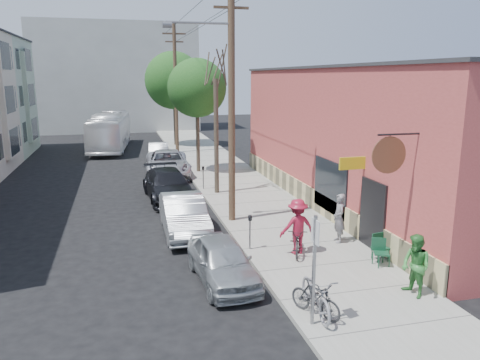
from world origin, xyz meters
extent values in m
plane|color=black|center=(0.00, 0.00, 0.00)|extent=(120.00, 120.00, 0.00)
cube|color=gray|center=(4.25, 11.00, 0.07)|extent=(4.50, 58.00, 0.15)
cube|color=#B04441|center=(9.00, 5.00, 3.25)|extent=(5.00, 20.00, 6.50)
cube|color=#2B2B2D|center=(9.00, 5.00, 6.55)|extent=(5.20, 20.20, 0.12)
cube|color=#C9B67D|center=(6.48, 5.00, 0.55)|extent=(0.10, 20.00, 1.10)
cube|color=black|center=(6.47, -1.00, 1.30)|extent=(0.10, 1.60, 2.60)
cube|color=black|center=(6.47, 2.50, 1.60)|extent=(0.08, 3.00, 2.20)
cylinder|color=brown|center=(5.55, -3.20, 3.90)|extent=(1.10, 0.06, 1.10)
cube|color=gold|center=(6.00, -0.20, 3.10)|extent=(1.00, 0.08, 0.45)
cube|color=beige|center=(-9.25, 18.00, 4.50)|extent=(1.10, 3.20, 7.00)
cube|color=#A4B69A|center=(-9.25, 26.00, 4.50)|extent=(1.10, 3.20, 7.00)
cube|color=#B7B7B2|center=(-2.00, 42.00, 6.00)|extent=(18.00, 8.00, 12.00)
cube|color=slate|center=(2.35, -5.38, 1.55)|extent=(0.07, 0.07, 2.80)
cube|color=silver|center=(2.35, -5.38, 2.55)|extent=(0.02, 0.45, 0.60)
cylinder|color=slate|center=(2.25, -0.04, 0.70)|extent=(0.06, 0.06, 1.10)
cylinder|color=black|center=(2.25, -0.04, 1.30)|extent=(0.14, 0.14, 0.18)
cylinder|color=slate|center=(2.25, 9.34, 0.70)|extent=(0.06, 0.06, 1.10)
cylinder|color=black|center=(2.25, 9.34, 1.30)|extent=(0.14, 0.14, 0.18)
cylinder|color=#503A28|center=(2.45, 3.51, 5.15)|extent=(0.28, 0.28, 10.00)
cube|color=#503A28|center=(2.45, 3.51, 8.75)|extent=(1.40, 0.10, 0.10)
cylinder|color=slate|center=(-0.05, 3.51, 8.05)|extent=(0.35, 0.24, 0.24)
cylinder|color=#503A28|center=(2.45, 22.45, 5.15)|extent=(0.28, 0.28, 10.00)
cube|color=#503A28|center=(2.45, 22.45, 9.35)|extent=(1.80, 0.12, 0.12)
cube|color=#503A28|center=(2.45, 22.45, 8.75)|extent=(1.40, 0.10, 0.10)
cylinder|color=#44392C|center=(2.80, 8.39, 3.09)|extent=(0.24, 0.24, 5.88)
cylinder|color=#44392C|center=(2.80, 14.27, 2.64)|extent=(0.24, 0.24, 4.98)
sphere|color=#23551D|center=(2.80, 14.27, 5.44)|extent=(3.67, 3.67, 3.67)
cylinder|color=#44392C|center=(2.80, 26.69, 2.81)|extent=(0.24, 0.24, 5.32)
sphere|color=#23551D|center=(2.80, 26.69, 5.80)|extent=(5.01, 5.01, 5.01)
imported|color=slate|center=(5.61, -0.13, 1.06)|extent=(0.52, 0.72, 1.82)
imported|color=#327E34|center=(5.70, -4.66, 1.03)|extent=(0.78, 0.94, 1.77)
imported|color=maroon|center=(3.72, -0.81, 1.12)|extent=(1.27, 0.77, 1.93)
imported|color=black|center=(3.72, -0.81, 0.63)|extent=(1.23, 1.94, 0.96)
imported|color=#222325|center=(2.59, -5.00, 0.62)|extent=(1.13, 1.57, 0.93)
imported|color=slate|center=(2.66, -4.87, 0.68)|extent=(0.84, 2.07, 1.07)
imported|color=#AAAFB2|center=(0.80, -2.10, 0.67)|extent=(1.84, 4.01, 1.33)
imported|color=#A7ADAF|center=(0.28, 2.68, 0.76)|extent=(1.63, 4.64, 1.53)
imported|color=black|center=(0.22, 8.10, 0.76)|extent=(2.46, 5.35, 1.52)
imported|color=silver|center=(0.80, 14.06, 0.79)|extent=(2.95, 5.84, 1.58)
imported|color=#9B9DA2|center=(0.70, 19.43, 0.67)|extent=(1.68, 4.13, 1.33)
imported|color=white|center=(-2.82, 26.37, 1.54)|extent=(3.59, 11.26, 3.08)
camera|label=1|loc=(-2.00, -15.12, 6.14)|focal=35.00mm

